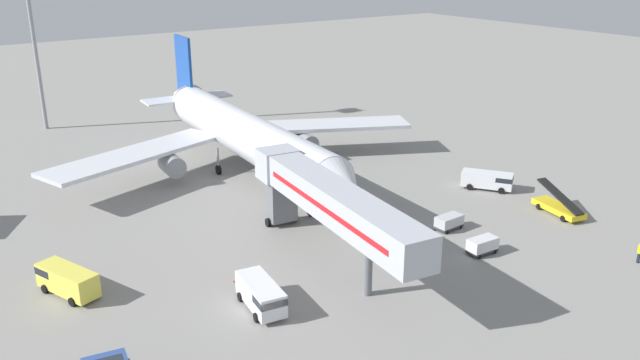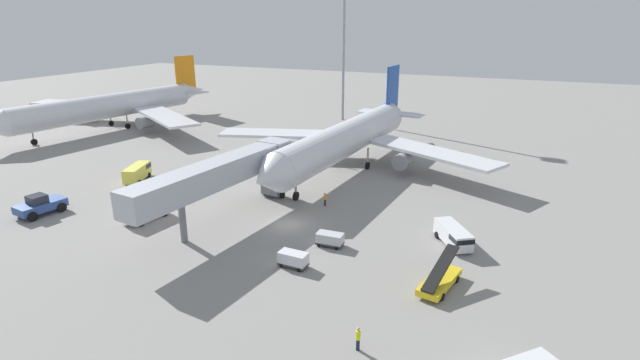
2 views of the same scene
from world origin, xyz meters
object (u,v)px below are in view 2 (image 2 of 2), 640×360
object	(u,v)px
airplane_background	(114,106)
apron_light_mast	(344,19)
service_van_rear_right	(454,235)
service_van_far_left	(138,172)
service_van_far_right	(145,210)
jet_bridge	(225,173)
ground_crew_worker_midground	(325,199)
baggage_cart_far_center	(330,239)
belt_loader_truck	(440,280)
baggage_cart_outer_right	(293,259)
pushback_tug	(40,205)
ground_crew_worker_foreground	(358,338)
safety_cone_alpha	(176,204)
airplane_at_gate	(349,137)

from	to	relation	value
airplane_background	apron_light_mast	distance (m)	50.37
service_van_rear_right	apron_light_mast	world-z (taller)	apron_light_mast
service_van_far_left	service_van_far_right	world-z (taller)	service_van_far_left
jet_bridge	service_van_rear_right	xyz separation A→B (m)	(24.25, 3.64, -4.38)
ground_crew_worker_midground	service_van_far_left	bearing A→B (deg)	-176.52
baggage_cart_far_center	apron_light_mast	bearing A→B (deg)	110.20
belt_loader_truck	service_van_rear_right	world-z (taller)	belt_loader_truck
service_van_far_right	baggage_cart_far_center	size ratio (longest dim) A/B	2.02
service_van_far_right	baggage_cart_far_center	xyz separation A→B (m)	(21.43, 2.35, -0.43)
service_van_rear_right	baggage_cart_outer_right	bearing A→B (deg)	-140.34
pushback_tug	apron_light_mast	size ratio (longest dim) A/B	0.17
baggage_cart_far_center	ground_crew_worker_foreground	xyz separation A→B (m)	(7.93, -13.94, 0.20)
belt_loader_truck	service_van_rear_right	distance (m)	8.69
baggage_cart_far_center	apron_light_mast	xyz separation A→B (m)	(-21.63, 58.77, 20.47)
baggage_cart_far_center	apron_light_mast	size ratio (longest dim) A/B	0.09
pushback_tug	ground_crew_worker_midground	world-z (taller)	pushback_tug
baggage_cart_outer_right	service_van_far_right	bearing A→B (deg)	171.66
belt_loader_truck	jet_bridge	bearing A→B (deg)	168.37
service_van_far_left	baggage_cart_outer_right	xyz separation A→B (m)	(30.97, -13.29, -0.43)
belt_loader_truck	apron_light_mast	xyz separation A→B (m)	(-33.10, 62.32, 20.48)
belt_loader_truck	apron_light_mast	bearing A→B (deg)	117.98
service_van_far_left	safety_cone_alpha	bearing A→B (deg)	-26.68
jet_bridge	service_van_rear_right	bearing A→B (deg)	8.53
pushback_tug	safety_cone_alpha	bearing A→B (deg)	33.17
service_van_far_right	ground_crew_worker_foreground	bearing A→B (deg)	-21.53
belt_loader_truck	safety_cone_alpha	bearing A→B (deg)	169.82
service_van_rear_right	airplane_background	bearing A→B (deg)	159.49
service_van_far_right	airplane_background	world-z (taller)	airplane_background
baggage_cart_outer_right	apron_light_mast	xyz separation A→B (m)	(-20.24, 64.07, 20.43)
pushback_tug	airplane_background	distance (m)	47.08
ground_crew_worker_midground	safety_cone_alpha	world-z (taller)	ground_crew_worker_midground
airplane_at_gate	ground_crew_worker_midground	size ratio (longest dim) A/B	27.98
service_van_far_right	ground_crew_worker_foreground	xyz separation A→B (m)	(29.36, -11.58, -0.23)
jet_bridge	ground_crew_worker_foreground	distance (m)	26.44
safety_cone_alpha	airplane_at_gate	bearing A→B (deg)	60.15
belt_loader_truck	safety_cone_alpha	distance (m)	32.99
jet_bridge	apron_light_mast	xyz separation A→B (m)	(-8.58, 57.27, 15.75)
belt_loader_truck	airplane_background	xyz separation A→B (m)	(-72.51, 35.70, 3.87)
ground_crew_worker_foreground	safety_cone_alpha	size ratio (longest dim) A/B	2.56
jet_bridge	apron_light_mast	bearing A→B (deg)	98.52
belt_loader_truck	ground_crew_worker_midground	distance (m)	20.89
safety_cone_alpha	pushback_tug	bearing A→B (deg)	-146.83
airplane_background	belt_loader_truck	bearing A→B (deg)	-26.21
pushback_tug	baggage_cart_far_center	size ratio (longest dim) A/B	2.05
ground_crew_worker_foreground	airplane_background	bearing A→B (deg)	146.24
jet_bridge	service_van_far_left	bearing A→B (deg)	161.41
service_van_far_left	service_van_far_right	xyz separation A→B (m)	(10.92, -10.35, -0.05)
baggage_cart_far_center	ground_crew_worker_midground	size ratio (longest dim) A/B	1.59
airplane_at_gate	pushback_tug	size ratio (longest dim) A/B	8.57
jet_bridge	pushback_tug	distance (m)	22.35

